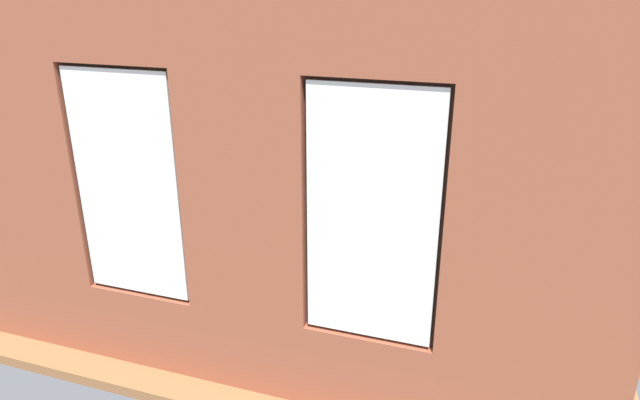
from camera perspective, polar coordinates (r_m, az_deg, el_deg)
ground_plane at (r=7.17m, az=1.87°, el=-6.08°), size 6.21×5.81×0.10m
brick_wall_with_windows at (r=4.30m, az=-7.71°, el=0.22°), size 5.61×0.30×3.46m
white_wall_right at (r=7.62m, az=-18.91°, el=8.68°), size 0.10×4.81×3.46m
couch_by_window at (r=5.59m, az=-7.57°, el=-10.41°), size 2.00×0.87×0.80m
couch_left at (r=6.71m, az=19.30°, el=-5.77°), size 1.00×2.02×0.80m
coffee_table at (r=7.12m, az=-0.84°, el=-2.47°), size 1.47×0.86×0.43m
cup_ceramic at (r=6.94m, az=-0.35°, el=-2.24°), size 0.09×0.09×0.10m
candle_jar at (r=7.10m, az=2.64°, el=-1.71°), size 0.08×0.08×0.10m
table_plant_small at (r=7.06m, az=-0.85°, el=-1.36°), size 0.11×0.11×0.19m
remote_black at (r=7.25m, az=-1.93°, el=-1.53°), size 0.14×0.17×0.02m
media_console at (r=8.18m, az=-14.40°, el=-0.90°), size 1.09×0.42×0.50m
tv_flatscreen at (r=7.97m, az=-14.79°, el=3.23°), size 1.03×0.20×0.73m
papasan_chair at (r=8.59m, az=6.63°, el=2.13°), size 1.13×1.13×0.70m
potted_plant_corner_near_left at (r=8.46m, az=20.67°, el=1.23°), size 0.88×0.93×1.15m
potted_plant_foreground_right at (r=9.22m, az=-7.71°, el=6.08°), size 1.06×1.09×1.59m
potted_plant_corner_far_left at (r=4.92m, az=21.15°, el=-12.99°), size 0.86×0.83×1.19m
potted_plant_near_tv at (r=6.98m, az=-15.14°, el=-1.40°), size 0.92×1.07×1.25m
potted_plant_by_left_couch at (r=8.01m, az=16.61°, el=-0.60°), size 0.35×0.35×0.53m
potted_plant_beside_window_right at (r=6.20m, az=-21.63°, el=-5.50°), size 0.93×0.82×1.54m
potted_plant_between_couches at (r=5.02m, az=7.76°, el=-9.14°), size 0.77×0.89×1.39m
potted_plant_mid_room_small at (r=7.46m, az=11.03°, el=-1.26°), size 0.45×0.45×0.65m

